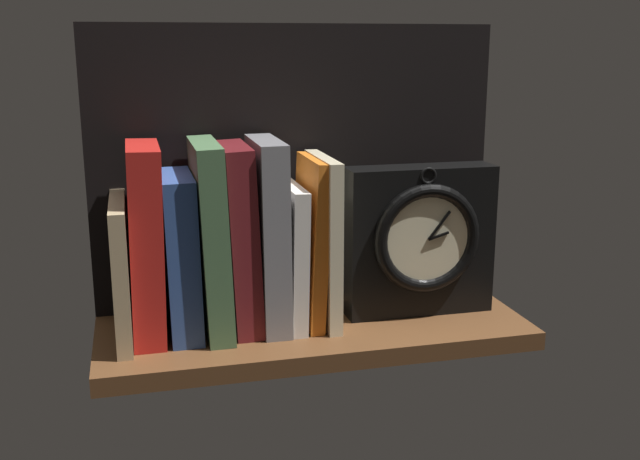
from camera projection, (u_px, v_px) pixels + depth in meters
ground_plane at (314, 332)px, 105.46cm from camera, size 59.37×22.40×2.50cm
back_panel at (296, 167)px, 110.19cm from camera, size 59.37×1.20×40.82cm
book_tan_shortstories at (121, 270)px, 98.31cm from camera, size 2.02×16.87×18.49cm
book_red_requiem at (146, 242)px, 98.26cm from camera, size 4.60×13.89×25.64cm
book_blue_modern at (181, 255)px, 99.79cm from camera, size 4.44×13.68×21.63cm
book_green_romantic at (211, 238)px, 100.25cm from camera, size 4.19×15.63×25.79cm
book_maroon_dawkins at (239, 238)px, 101.23cm from camera, size 4.64×12.90×25.28cm
book_gray_chess at (268, 234)px, 102.10cm from camera, size 3.85×13.96×25.78cm
book_white_catcher at (291, 255)px, 103.61cm from camera, size 2.55×13.57×19.57cm
book_orange_pandolfini at (308, 241)px, 103.74cm from camera, size 3.10×13.08×23.15cm
book_cream_twain at (323, 240)px, 104.24cm from camera, size 1.89×14.60×23.22cm
framed_clock at (420, 240)px, 107.03cm from camera, size 21.35×6.92×21.69cm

